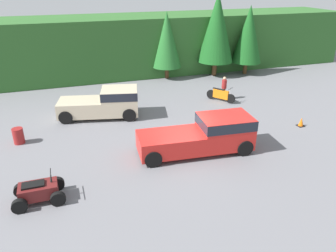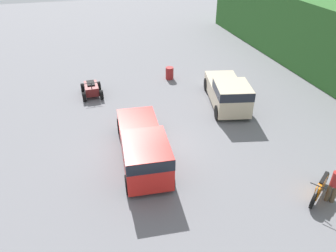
# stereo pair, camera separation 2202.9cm
# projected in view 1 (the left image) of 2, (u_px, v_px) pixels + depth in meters

# --- Properties ---
(ground_plane) EXTENTS (80.00, 80.00, 0.00)m
(ground_plane) POSITION_uv_depth(u_px,v_px,m) (183.00, 149.00, 17.44)
(ground_plane) COLOR slate
(hillside_backdrop) EXTENTS (44.00, 6.00, 5.13)m
(hillside_backdrop) POSITION_uv_depth(u_px,v_px,m) (123.00, 45.00, 30.17)
(hillside_backdrop) COLOR #2D6028
(hillside_backdrop) RESTS_ON ground_plane
(tree_left) EXTENTS (2.53, 2.53, 5.75)m
(tree_left) POSITION_uv_depth(u_px,v_px,m) (167.00, 40.00, 28.15)
(tree_left) COLOR brown
(tree_left) RESTS_ON ground_plane
(tree_mid_left) EXTENTS (3.20, 3.20, 7.27)m
(tree_mid_left) POSITION_uv_depth(u_px,v_px,m) (217.00, 28.00, 28.62)
(tree_mid_left) COLOR brown
(tree_mid_left) RESTS_ON ground_plane
(tree_mid_right) EXTENTS (2.70, 2.70, 6.14)m
(tree_mid_right) POSITION_uv_depth(u_px,v_px,m) (248.00, 34.00, 29.41)
(tree_mid_right) COLOR brown
(tree_mid_right) RESTS_ON ground_plane
(pickup_truck_red) EXTENTS (6.02, 2.52, 1.87)m
(pickup_truck_red) POSITION_uv_depth(u_px,v_px,m) (206.00, 134.00, 16.84)
(pickup_truck_red) COLOR red
(pickup_truck_red) RESTS_ON ground_plane
(pickup_truck_second) EXTENTS (5.34, 3.05, 1.87)m
(pickup_truck_second) POSITION_uv_depth(u_px,v_px,m) (106.00, 102.00, 21.06)
(pickup_truck_second) COLOR beige
(pickup_truck_second) RESTS_ON ground_plane
(dirt_bike) EXTENTS (1.42, 1.93, 1.12)m
(dirt_bike) POSITION_uv_depth(u_px,v_px,m) (221.00, 95.00, 23.92)
(dirt_bike) COLOR black
(dirt_bike) RESTS_ON ground_plane
(quad_atv) EXTENTS (2.05, 1.34, 1.15)m
(quad_atv) POSITION_uv_depth(u_px,v_px,m) (39.00, 191.00, 13.26)
(quad_atv) COLOR black
(quad_atv) RESTS_ON ground_plane
(rider_person) EXTENTS (0.51, 0.51, 1.73)m
(rider_person) POSITION_uv_depth(u_px,v_px,m) (224.00, 87.00, 24.05)
(rider_person) COLOR brown
(rider_person) RESTS_ON ground_plane
(traffic_cone) EXTENTS (0.42, 0.42, 0.55)m
(traffic_cone) POSITION_uv_depth(u_px,v_px,m) (301.00, 122.00, 20.01)
(traffic_cone) COLOR black
(traffic_cone) RESTS_ON ground_plane
(steel_barrel) EXTENTS (0.58, 0.58, 0.88)m
(steel_barrel) POSITION_uv_depth(u_px,v_px,m) (18.00, 136.00, 17.89)
(steel_barrel) COLOR maroon
(steel_barrel) RESTS_ON ground_plane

